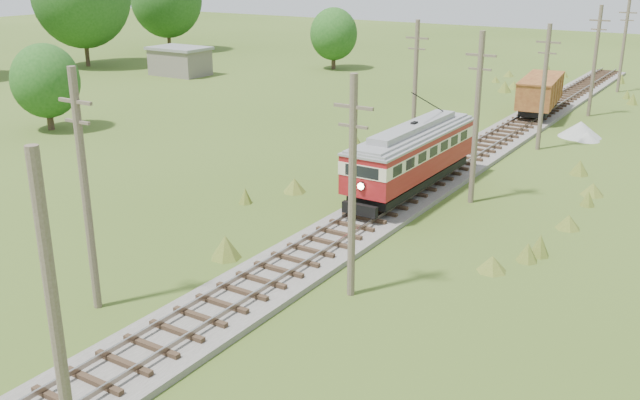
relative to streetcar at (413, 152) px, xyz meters
The scene contains 15 objects.
railbed_main 4.30m from the streetcar, 90.00° to the left, with size 3.60×96.00×0.57m.
streetcar is the anchor object (origin of this frame).
gondola 24.02m from the streetcar, 90.00° to the left, with size 3.72×8.48×2.72m.
gravel_pile 19.38m from the streetcar, 75.97° to the left, with size 3.18×3.38×1.16m.
utility_pole_r_1 25.62m from the streetcar, 83.03° to the right, with size 0.30×0.30×8.80m.
utility_pole_r_2 12.94m from the streetcar, 75.05° to the right, with size 1.60×0.30×8.60m.
utility_pole_r_3 3.91m from the streetcar, 11.39° to the left, with size 1.60×0.30×9.00m.
utility_pole_r_4 14.09m from the streetcar, 77.60° to the left, with size 1.60×0.30×8.40m.
utility_pole_r_5 26.94m from the streetcar, 82.73° to the left, with size 1.60×0.30×8.90m.
utility_pole_r_6 39.82m from the streetcar, 85.39° to the left, with size 1.60×0.30×8.70m.
utility_pole_l_a 18.95m from the streetcar, 102.89° to the right, with size 1.60×0.30×9.00m.
utility_pole_l_b 10.82m from the streetcar, 115.01° to the left, with size 1.60×0.30×8.60m.
tree_mid_a 46.94m from the streetcar, 126.64° to the left, with size 5.46×5.46×7.03m.
tree_mid_c 30.03m from the streetcar, behind, with size 5.04×5.04×6.49m.
shed 46.99m from the streetcar, 148.36° to the left, with size 6.40×4.40×3.10m.
Camera 1 is at (15.74, -3.81, 12.47)m, focal length 40.00 mm.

